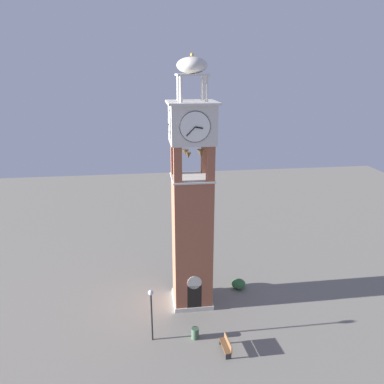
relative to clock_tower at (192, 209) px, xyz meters
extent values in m
plane|color=gray|center=(0.00, 0.00, -8.00)|extent=(80.00, 80.00, 0.00)
cube|color=#93543D|center=(0.00, 0.00, -2.81)|extent=(2.86, 2.86, 10.37)
cube|color=beige|center=(0.00, 0.00, -7.82)|extent=(3.06, 3.06, 0.35)
cube|color=black|center=(0.00, -1.44, -6.85)|extent=(1.10, 0.04, 2.20)
cylinder|color=beige|center=(0.00, -1.44, -5.45)|extent=(1.10, 0.04, 1.10)
cube|color=#93543D|center=(-1.15, -1.15, 3.68)|extent=(0.56, 0.56, 2.63)
cube|color=#93543D|center=(1.15, -1.15, 3.68)|extent=(0.56, 0.56, 2.63)
cube|color=#93543D|center=(-1.15, 1.15, 3.68)|extent=(0.56, 0.56, 2.63)
cube|color=#93543D|center=(1.15, 1.15, 3.68)|extent=(0.56, 0.56, 2.63)
cube|color=beige|center=(0.00, 0.00, 2.43)|extent=(3.02, 3.02, 0.12)
cone|color=brown|center=(0.64, 0.03, 4.24)|extent=(0.57, 0.57, 0.51)
cone|color=brown|center=(-0.41, 0.50, 4.24)|extent=(0.52, 0.52, 0.42)
cone|color=brown|center=(-0.34, -0.55, 4.24)|extent=(0.43, 0.43, 0.44)
cube|color=beige|center=(0.00, 0.00, 6.36)|extent=(3.10, 3.10, 2.72)
cylinder|color=white|center=(0.00, -1.57, 6.36)|extent=(2.07, 0.05, 2.07)
torus|color=black|center=(0.00, -1.57, 6.36)|extent=(2.09, 0.06, 2.09)
cube|color=black|center=(0.25, -1.63, 6.31)|extent=(0.52, 0.03, 0.19)
cube|color=black|center=(-0.29, -1.63, 6.06)|extent=(0.62, 0.03, 0.63)
cylinder|color=white|center=(0.00, 1.57, 6.36)|extent=(2.07, 0.05, 2.07)
torus|color=black|center=(0.00, 1.57, 6.36)|extent=(2.09, 0.06, 2.09)
cube|color=black|center=(0.25, 1.63, 6.31)|extent=(0.52, 0.03, 0.19)
cube|color=black|center=(-0.29, 1.63, 6.06)|extent=(0.62, 0.03, 0.63)
cylinder|color=white|center=(-1.57, 0.00, 6.36)|extent=(0.05, 2.07, 2.07)
torus|color=black|center=(-1.57, 0.00, 6.36)|extent=(0.06, 2.09, 2.09)
cube|color=black|center=(-1.63, 0.26, 6.31)|extent=(0.03, 0.52, 0.19)
cube|color=black|center=(-1.63, -0.29, 6.06)|extent=(0.03, 0.62, 0.63)
cylinder|color=white|center=(1.57, 0.00, 6.36)|extent=(0.05, 2.07, 2.07)
torus|color=black|center=(1.57, 0.00, 6.36)|extent=(0.06, 2.09, 2.09)
cube|color=black|center=(1.63, 0.26, 6.31)|extent=(0.03, 0.52, 0.19)
cube|color=black|center=(1.63, -0.29, 6.06)|extent=(0.03, 0.62, 0.63)
cube|color=beige|center=(0.00, 0.00, 7.80)|extent=(3.46, 3.46, 0.16)
cylinder|color=beige|center=(-0.85, -0.85, 8.72)|extent=(0.22, 0.22, 1.67)
cylinder|color=beige|center=(0.85, -0.85, 8.72)|extent=(0.22, 0.22, 1.67)
cylinder|color=beige|center=(-0.85, 0.85, 8.72)|extent=(0.22, 0.22, 1.67)
cylinder|color=beige|center=(0.85, 0.85, 8.72)|extent=(0.22, 0.22, 1.67)
cube|color=beige|center=(0.00, 0.00, 9.61)|extent=(2.14, 2.14, 0.12)
ellipsoid|color=beige|center=(0.00, 0.00, 10.21)|extent=(2.06, 2.06, 1.08)
sphere|color=#B79338|center=(0.00, 0.00, 10.87)|extent=(0.24, 0.24, 0.24)
cube|color=brown|center=(1.44, -6.03, -7.55)|extent=(0.57, 1.63, 0.06)
cube|color=brown|center=(1.63, -6.01, -7.27)|extent=(0.18, 1.60, 0.44)
cube|color=#2D2D33|center=(1.50, -6.74, -7.79)|extent=(0.40, 0.11, 0.42)
cube|color=#2D2D33|center=(1.38, -5.31, -7.79)|extent=(0.40, 0.11, 0.42)
cylinder|color=black|center=(-3.34, -4.25, -6.19)|extent=(0.12, 0.12, 3.61)
sphere|color=silver|center=(-3.34, -4.25, -4.21)|extent=(0.36, 0.36, 0.36)
cylinder|color=#38513D|center=(-0.37, -4.48, -7.60)|extent=(0.52, 0.52, 0.80)
ellipsoid|color=#336638|center=(4.21, 1.29, -7.59)|extent=(1.18, 1.18, 0.81)
camera|label=1|loc=(-3.42, -25.99, 9.95)|focal=34.98mm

